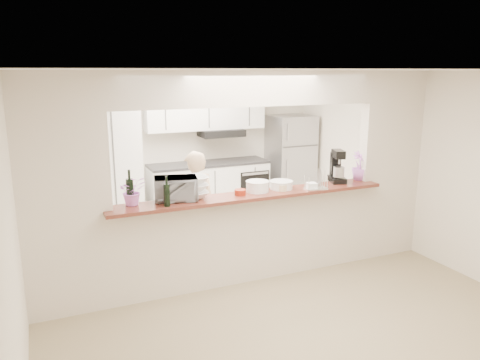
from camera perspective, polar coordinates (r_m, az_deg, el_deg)
floor at (r=5.88m, az=1.28°, el=-11.91°), size 6.00×6.00×0.00m
tile_overlay at (r=7.20m, az=-3.97°, el=-7.06°), size 5.00×2.90×0.01m
partition at (r=5.42m, az=1.36°, el=2.43°), size 5.00×0.15×2.50m
bar_counter at (r=5.66m, az=1.33°, el=-6.64°), size 3.40×0.38×1.09m
kitchen_cabinets at (r=7.97m, az=-8.20°, el=2.05°), size 3.15×0.62×2.25m
refrigerator at (r=8.78m, az=6.15°, el=2.31°), size 0.75×0.70×1.70m
flower_left at (r=5.11m, az=-12.98°, el=-1.29°), size 0.29×0.25×0.31m
wine_bottle_a at (r=4.99m, az=-8.91°, el=-1.77°), size 0.07×0.07×0.33m
wine_bottle_b at (r=5.09m, az=-13.27°, el=-1.40°), size 0.08×0.08×0.39m
toaster_oven at (r=5.22m, az=-7.84°, el=-1.07°), size 0.53×0.41×0.26m
serving_bowls at (r=5.27m, az=-5.80°, el=-0.92°), size 0.36×0.36×0.25m
plate_stack_a at (r=5.56m, az=2.14°, el=-0.77°), size 0.28×0.28×0.13m
plate_stack_b at (r=5.71m, az=5.04°, el=-0.59°), size 0.29×0.29×0.10m
red_bowl at (r=5.41m, az=0.03°, el=-1.50°), size 0.14×0.14×0.06m
tan_bowl at (r=5.65m, az=5.15°, el=-0.86°), size 0.16×0.16×0.08m
utensil_caddy at (r=5.73m, az=9.24°, el=-0.10°), size 0.28×0.19×0.25m
stand_mixer at (r=6.14m, az=11.77°, el=1.49°), size 0.26×0.32×0.42m
flower_right at (r=6.33m, az=14.39°, el=1.70°), size 0.25×0.25×0.38m
person at (r=6.16m, az=-5.50°, el=-3.36°), size 0.58×0.42×1.49m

